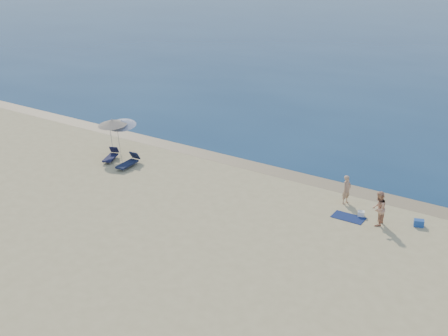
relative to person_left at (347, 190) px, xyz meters
The scene contains 10 objects.
wet_sand_strip 4.56m from the person_left, 155.78° to the left, with size 240.00×1.60×0.00m, color #847254.
person_left is the anchor object (origin of this frame).
person_right 2.62m from the person_left, 32.45° to the right, with size 0.84×0.66×1.74m, color tan.
beach_towel 1.84m from the person_left, 62.13° to the right, with size 1.59×0.88×0.03m, color #0F1B4B.
white_bag 1.71m from the person_left, 38.80° to the right, with size 0.33×0.28×0.28m, color white.
blue_cooler 3.99m from the person_left, ahead, with size 0.47×0.33×0.33m, color #1D48A0.
umbrella_near 14.97m from the person_left, behind, with size 2.44×2.45×2.41m.
umbrella_far 15.32m from the person_left, behind, with size 2.07×2.09×2.47m.
lounger_left 14.84m from the person_left, behind, with size 1.15×1.70×0.72m.
lounger_right 13.21m from the person_left, 168.48° to the right, with size 0.77×1.84×0.79m.
Camera 1 is at (13.75, -8.00, 12.77)m, focal length 45.00 mm.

